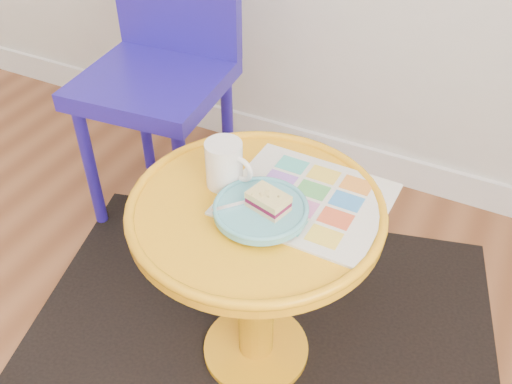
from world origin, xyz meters
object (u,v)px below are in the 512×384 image
at_px(mug, 225,163).
at_px(side_table, 256,254).
at_px(chair, 163,55).
at_px(newspaper, 307,199).
at_px(plate, 261,210).

bearing_deg(mug, side_table, -13.31).
height_order(side_table, mug, mug).
bearing_deg(mug, chair, 144.98).
height_order(side_table, newspaper, newspaper).
relative_size(side_table, newspaper, 1.63).
distance_m(side_table, newspaper, 0.19).
bearing_deg(side_table, plate, -47.69).
bearing_deg(chair, newspaper, -37.88).
height_order(side_table, chair, chair).
xyz_separation_m(side_table, plate, (0.03, -0.03, 0.17)).
relative_size(side_table, mug, 4.72).
bearing_deg(side_table, chair, 139.42).
bearing_deg(plate, chair, 139.08).
distance_m(newspaper, mug, 0.20).
height_order(mug, plate, mug).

